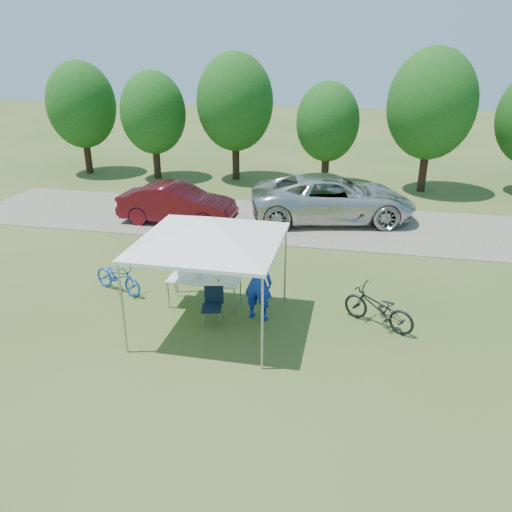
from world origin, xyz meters
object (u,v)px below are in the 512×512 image
at_px(folding_chair, 213,302).
at_px(cyclist, 258,282).
at_px(bike_blue, 118,277).
at_px(bike_dark, 378,308).
at_px(minivan, 333,198).
at_px(cooler, 189,270).
at_px(sedan, 178,204).
at_px(folding_table, 204,280).

xyz_separation_m(folding_chair, cyclist, (1.02, 0.42, 0.44)).
xyz_separation_m(cyclist, bike_blue, (-4.00, 0.64, -0.53)).
distance_m(bike_dark, minivan, 8.01).
height_order(cooler, bike_dark, cooler).
xyz_separation_m(bike_dark, sedan, (-7.32, 6.34, 0.27)).
relative_size(bike_blue, minivan, 0.27).
xyz_separation_m(folding_table, bike_blue, (-2.53, 0.27, -0.27)).
xyz_separation_m(cyclist, sedan, (-4.46, 6.55, -0.22)).
xyz_separation_m(cyclist, minivan, (1.24, 8.05, -0.09)).
bearing_deg(bike_blue, folding_table, -74.23).
bearing_deg(folding_table, sedan, 115.79).
bearing_deg(bike_blue, folding_chair, -87.50).
xyz_separation_m(folding_chair, cooler, (-0.84, 0.78, 0.41)).
xyz_separation_m(folding_table, cooler, (-0.39, 0.00, 0.24)).
xyz_separation_m(folding_chair, minivan, (2.26, 8.46, 0.35)).
height_order(cooler, minivan, minivan).
xyz_separation_m(cooler, cyclist, (1.86, -0.36, 0.03)).
bearing_deg(folding_chair, cyclist, 10.08).
distance_m(cooler, sedan, 6.71).
xyz_separation_m(bike_blue, sedan, (-0.46, 5.91, 0.31)).
relative_size(folding_chair, bike_dark, 0.50).
bearing_deg(bike_dark, cooler, -62.67).
bearing_deg(minivan, cooler, 145.42).
distance_m(bike_blue, bike_dark, 6.87).
bearing_deg(cyclist, bike_dark, -167.14).
height_order(cyclist, bike_dark, cyclist).
bearing_deg(cyclist, cooler, -2.43).
bearing_deg(bike_dark, sedan, -101.75).
xyz_separation_m(cyclist, bike_dark, (2.86, 0.21, -0.49)).
bearing_deg(folding_table, minivan, 70.59).
relative_size(folding_table, folding_chair, 2.03).
bearing_deg(minivan, cyclist, 158.64).
height_order(cooler, sedan, sedan).
bearing_deg(cooler, minivan, 68.04).
bearing_deg(cyclist, bike_blue, -0.44).
height_order(folding_chair, bike_dark, bike_dark).
height_order(folding_chair, minivan, minivan).
height_order(folding_table, bike_blue, bike_blue).
bearing_deg(sedan, folding_chair, -152.70).
relative_size(folding_chair, cooler, 1.72).
xyz_separation_m(bike_blue, bike_dark, (6.86, -0.42, 0.04)).
height_order(bike_blue, sedan, sedan).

